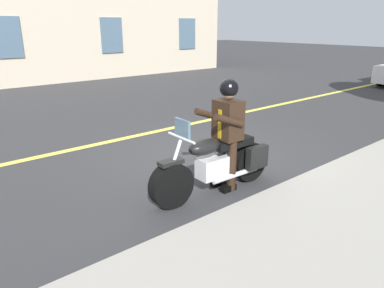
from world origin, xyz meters
The scene contains 4 objects.
ground_plane centered at (0.00, 0.00, 0.00)m, with size 80.00×80.00×0.00m, color #333335.
lane_center_stripe centered at (0.00, -2.00, 0.01)m, with size 60.00×0.16×0.01m, color #E5DB4C.
motorcycle_main centered at (0.91, 1.33, 0.45)m, with size 2.22×0.64×1.26m.
rider_main centered at (0.72, 1.34, 1.04)m, with size 0.63×0.56×1.74m.
Camera 1 is at (4.47, 5.04, 2.49)m, focal length 33.57 mm.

